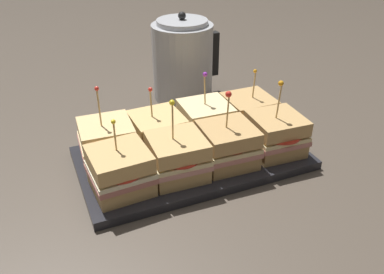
{
  "coord_description": "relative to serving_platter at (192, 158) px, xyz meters",
  "views": [
    {
      "loc": [
        -0.28,
        -0.65,
        0.47
      ],
      "look_at": [
        0.0,
        0.0,
        0.06
      ],
      "focal_mm": 38.0,
      "sensor_mm": 36.0,
      "label": 1
    }
  ],
  "objects": [
    {
      "name": "serving_platter",
      "position": [
        0.0,
        0.0,
        0.0
      ],
      "size": [
        0.46,
        0.26,
        0.02
      ],
      "color": "#232328",
      "rests_on": "ground_plane"
    },
    {
      "name": "ground_plane",
      "position": [
        0.0,
        0.0,
        -0.01
      ],
      "size": [
        6.0,
        6.0,
        0.0
      ],
      "primitive_type": "plane",
      "color": "#4C4238"
    },
    {
      "name": "sandwich_front_far_left",
      "position": [
        -0.16,
        -0.06,
        0.05
      ],
      "size": [
        0.11,
        0.11,
        0.14
      ],
      "color": "tan",
      "rests_on": "serving_platter"
    },
    {
      "name": "sandwich_back_center_right",
      "position": [
        0.05,
        0.05,
        0.05
      ],
      "size": [
        0.11,
        0.11,
        0.15
      ],
      "color": "beige",
      "rests_on": "serving_platter"
    },
    {
      "name": "sandwich_back_far_left",
      "position": [
        -0.16,
        0.05,
        0.05
      ],
      "size": [
        0.11,
        0.11,
        0.16
      ],
      "color": "#DBB77A",
      "rests_on": "serving_platter"
    },
    {
      "name": "sandwich_front_center_right",
      "position": [
        0.05,
        -0.05,
        0.05
      ],
      "size": [
        0.11,
        0.11,
        0.16
      ],
      "color": "tan",
      "rests_on": "serving_platter"
    },
    {
      "name": "sandwich_front_center_left",
      "position": [
        -0.05,
        -0.05,
        0.05
      ],
      "size": [
        0.11,
        0.11,
        0.16
      ],
      "color": "tan",
      "rests_on": "serving_platter"
    },
    {
      "name": "sandwich_front_far_right",
      "position": [
        0.16,
        -0.05,
        0.05
      ],
      "size": [
        0.11,
        0.11,
        0.16
      ],
      "color": "tan",
      "rests_on": "serving_platter"
    },
    {
      "name": "sandwich_back_far_right",
      "position": [
        0.16,
        0.06,
        0.05
      ],
      "size": [
        0.11,
        0.11,
        0.14
      ],
      "color": "tan",
      "rests_on": "serving_platter"
    },
    {
      "name": "kettle_steel",
      "position": [
        0.11,
        0.31,
        0.09
      ],
      "size": [
        0.18,
        0.16,
        0.23
      ],
      "color": "#B7BABF",
      "rests_on": "ground_plane"
    },
    {
      "name": "sandwich_back_center_left",
      "position": [
        -0.06,
        0.05,
        0.05
      ],
      "size": [
        0.11,
        0.11,
        0.14
      ],
      "color": "tan",
      "rests_on": "serving_platter"
    }
  ]
}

